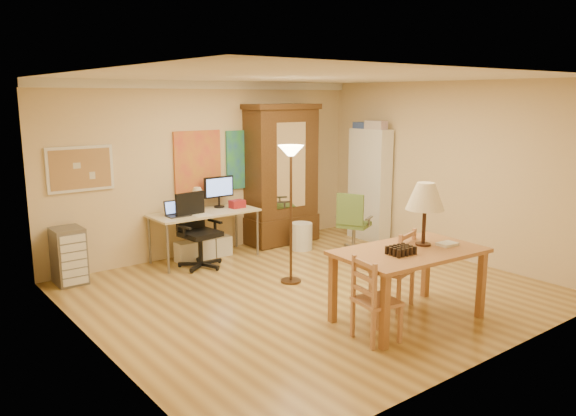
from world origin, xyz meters
TOP-DOWN VIEW (x-y plane):
  - floor at (0.00, 0.00)m, footprint 5.50×5.50m
  - crown_molding at (0.00, 2.46)m, footprint 5.50×0.08m
  - corkboard at (-2.05, 2.47)m, footprint 0.90×0.04m
  - art_panel_left at (-0.25, 2.47)m, footprint 0.80×0.04m
  - art_panel_right at (0.65, 2.47)m, footprint 0.75×0.04m
  - dining_table at (0.34, -1.36)m, footprint 1.69×1.09m
  - ladder_chair_back at (0.43, -1.01)m, footprint 0.54×0.52m
  - ladder_chair_left at (-0.46, -1.52)m, footprint 0.46×0.47m
  - torchiere_lamp at (0.01, 0.46)m, footprint 0.34×0.34m
  - computer_desk at (-0.33, 2.16)m, footprint 1.64×0.72m
  - office_chair_black at (-0.62, 1.83)m, footprint 0.67×0.67m
  - office_chair_green at (1.70, 0.99)m, footprint 0.61×0.61m
  - drawer_cart at (-2.36, 2.23)m, footprint 0.38×0.46m
  - armoire at (1.20, 2.24)m, footprint 1.28×0.61m
  - bookshelf at (2.55, 1.47)m, footprint 0.29×0.77m
  - wastebin at (1.17, 1.65)m, footprint 0.35×0.35m

SIDE VIEW (x-z plane):
  - floor at x=0.00m, z-range 0.00..0.00m
  - wastebin at x=1.17m, z-range 0.00..0.44m
  - office_chair_green at x=1.70m, z-range -0.23..0.76m
  - office_chair_black at x=-0.62m, z-range -0.25..0.84m
  - drawer_cart at x=-2.36m, z-range 0.00..0.76m
  - ladder_chair_left at x=-0.46m, z-range -0.03..0.86m
  - ladder_chair_back at x=0.43m, z-range -0.03..0.91m
  - computer_desk at x=-0.33m, z-range -0.17..1.07m
  - bookshelf at x=2.55m, z-range 0.00..1.92m
  - dining_table at x=0.34m, z-range 0.20..1.73m
  - armoire at x=1.20m, z-range -0.15..2.19m
  - art_panel_left at x=-0.25m, z-range 0.95..1.95m
  - art_panel_right at x=0.65m, z-range 0.98..1.92m
  - torchiere_lamp at x=0.01m, z-range 0.56..2.41m
  - corkboard at x=-2.05m, z-range 1.19..1.81m
  - crown_molding at x=0.00m, z-range 2.58..2.70m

